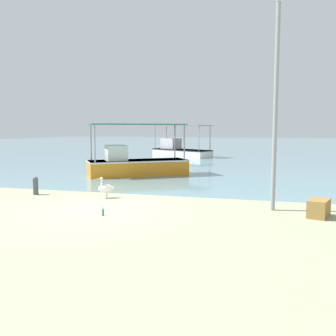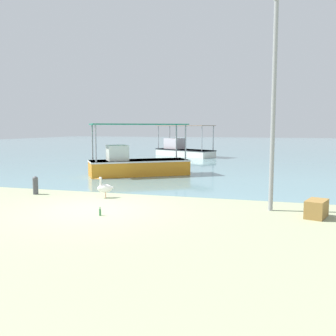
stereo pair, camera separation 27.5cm
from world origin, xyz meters
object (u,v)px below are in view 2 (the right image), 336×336
mooring_bollard (35,185)px  glass_bottle (100,212)px  fishing_boat_outer (137,163)px  lamp_post (274,92)px  fishing_boat_near_left (183,149)px  cargo_crate (316,209)px  pelican (105,188)px

mooring_bollard → glass_bottle: bearing=-32.2°
fishing_boat_outer → lamp_post: 10.65m
fishing_boat_near_left → mooring_bollard: 21.02m
lamp_post → cargo_crate: size_ratio=7.68×
pelican → glass_bottle: size_ratio=2.96×
mooring_bollard → cargo_crate: mooring_bollard is taller
lamp_post → cargo_crate: (1.31, -0.60, -3.46)m
fishing_boat_near_left → mooring_bollard: (-0.73, -21.01, -0.26)m
fishing_boat_outer → fishing_boat_near_left: size_ratio=0.90×
pelican → mooring_bollard: (-2.97, -0.07, 0.01)m
fishing_boat_outer → pelican: (1.26, -6.65, -0.29)m
mooring_bollard → cargo_crate: bearing=-5.6°
fishing_boat_near_left → mooring_bollard: fishing_boat_near_left is taller
fishing_boat_near_left → cargo_crate: size_ratio=7.02×
fishing_boat_near_left → glass_bottle: (3.38, -23.59, -0.54)m
pelican → mooring_bollard: size_ratio=1.11×
fishing_boat_near_left → mooring_bollard: bearing=-92.0°
cargo_crate → lamp_post: bearing=155.5°
lamp_post → mooring_bollard: size_ratio=9.29×
fishing_boat_outer → mooring_bollard: bearing=-104.3°
glass_bottle → mooring_bollard: bearing=147.8°
mooring_bollard → glass_bottle: (4.11, -2.59, -0.28)m
glass_bottle → lamp_post: bearing=23.9°
fishing_boat_outer → cargo_crate: fishing_boat_outer is taller
fishing_boat_near_left → pelican: bearing=-83.9°
pelican → cargo_crate: 7.43m
mooring_bollard → pelican: bearing=1.4°
fishing_boat_near_left → lamp_post: (8.28, -21.42, 3.07)m
pelican → glass_bottle: 2.90m
fishing_boat_near_left → glass_bottle: size_ratio=22.72×
pelican → cargo_crate: pelican is taller
pelican → fishing_boat_near_left: bearing=96.1°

